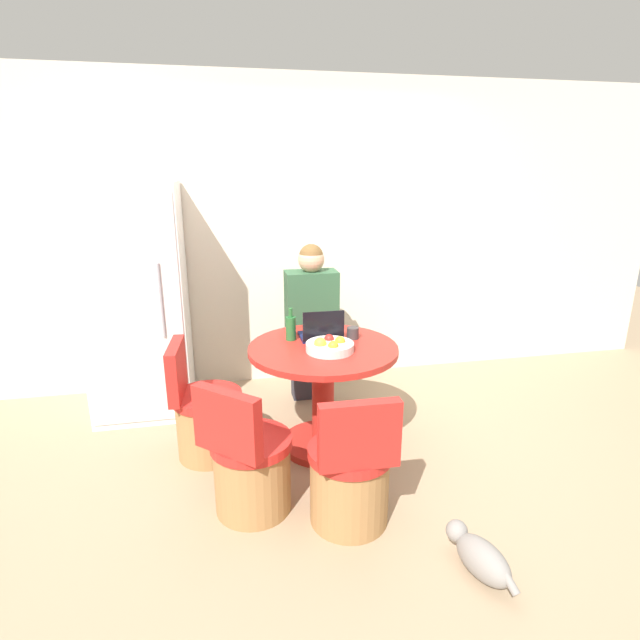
{
  "coord_description": "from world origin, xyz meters",
  "views": [
    {
      "loc": [
        -0.73,
        -2.75,
        1.86
      ],
      "look_at": [
        -0.09,
        0.36,
        0.89
      ],
      "focal_mm": 28.0,
      "sensor_mm": 36.0,
      "label": 1
    }
  ],
  "objects_px": {
    "chair_near_left_corner": "(250,468)",
    "chair_near_camera": "(350,479)",
    "dining_table": "(323,382)",
    "bottle": "(291,328)",
    "cat": "(480,557)",
    "refrigerator": "(138,302)",
    "person_seated": "(311,319)",
    "chair_left_side": "(206,418)",
    "fruit_bowl": "(330,346)",
    "laptop": "(321,333)"
  },
  "relations": [
    {
      "from": "chair_near_left_corner",
      "to": "chair_near_camera",
      "type": "relative_size",
      "value": 1.0
    },
    {
      "from": "dining_table",
      "to": "chair_near_camera",
      "type": "relative_size",
      "value": 1.24
    },
    {
      "from": "bottle",
      "to": "cat",
      "type": "relative_size",
      "value": 0.51
    },
    {
      "from": "refrigerator",
      "to": "dining_table",
      "type": "height_order",
      "value": "refrigerator"
    },
    {
      "from": "bottle",
      "to": "cat",
      "type": "distance_m",
      "value": 1.75
    },
    {
      "from": "person_seated",
      "to": "chair_near_left_corner",
      "type": "bearing_deg",
      "value": 65.47
    },
    {
      "from": "refrigerator",
      "to": "chair_left_side",
      "type": "height_order",
      "value": "refrigerator"
    },
    {
      "from": "cat",
      "to": "fruit_bowl",
      "type": "bearing_deg",
      "value": 5.58
    },
    {
      "from": "fruit_bowl",
      "to": "bottle",
      "type": "xyz_separation_m",
      "value": [
        -0.21,
        0.27,
        0.05
      ]
    },
    {
      "from": "dining_table",
      "to": "cat",
      "type": "height_order",
      "value": "dining_table"
    },
    {
      "from": "refrigerator",
      "to": "fruit_bowl",
      "type": "bearing_deg",
      "value": -37.2
    },
    {
      "from": "chair_near_left_corner",
      "to": "chair_near_camera",
      "type": "bearing_deg",
      "value": -159.1
    },
    {
      "from": "laptop",
      "to": "cat",
      "type": "height_order",
      "value": "laptop"
    },
    {
      "from": "laptop",
      "to": "cat",
      "type": "bearing_deg",
      "value": 108.56
    },
    {
      "from": "refrigerator",
      "to": "person_seated",
      "type": "bearing_deg",
      "value": -7.05
    },
    {
      "from": "laptop",
      "to": "fruit_bowl",
      "type": "relative_size",
      "value": 0.91
    },
    {
      "from": "chair_near_camera",
      "to": "cat",
      "type": "xyz_separation_m",
      "value": [
        0.51,
        -0.48,
        -0.17
      ]
    },
    {
      "from": "dining_table",
      "to": "chair_left_side",
      "type": "height_order",
      "value": "chair_left_side"
    },
    {
      "from": "bottle",
      "to": "cat",
      "type": "bearing_deg",
      "value": -64.73
    },
    {
      "from": "chair_near_camera",
      "to": "fruit_bowl",
      "type": "distance_m",
      "value": 0.86
    },
    {
      "from": "refrigerator",
      "to": "chair_left_side",
      "type": "distance_m",
      "value": 1.13
    },
    {
      "from": "dining_table",
      "to": "bottle",
      "type": "distance_m",
      "value": 0.42
    },
    {
      "from": "laptop",
      "to": "cat",
      "type": "xyz_separation_m",
      "value": [
        0.48,
        -1.42,
        -0.69
      ]
    },
    {
      "from": "dining_table",
      "to": "laptop",
      "type": "relative_size",
      "value": 3.51
    },
    {
      "from": "chair_left_side",
      "to": "chair_near_left_corner",
      "type": "bearing_deg",
      "value": -154.34
    },
    {
      "from": "dining_table",
      "to": "chair_left_side",
      "type": "relative_size",
      "value": 1.24
    },
    {
      "from": "chair_near_left_corner",
      "to": "chair_left_side",
      "type": "height_order",
      "value": "same"
    },
    {
      "from": "bottle",
      "to": "dining_table",
      "type": "bearing_deg",
      "value": -42.34
    },
    {
      "from": "person_seated",
      "to": "bottle",
      "type": "distance_m",
      "value": 0.61
    },
    {
      "from": "person_seated",
      "to": "cat",
      "type": "distance_m",
      "value": 2.13
    },
    {
      "from": "refrigerator",
      "to": "person_seated",
      "type": "distance_m",
      "value": 1.34
    },
    {
      "from": "chair_left_side",
      "to": "chair_near_camera",
      "type": "relative_size",
      "value": 1.0
    },
    {
      "from": "chair_near_camera",
      "to": "laptop",
      "type": "xyz_separation_m",
      "value": [
        0.04,
        0.93,
        0.52
      ]
    },
    {
      "from": "dining_table",
      "to": "person_seated",
      "type": "height_order",
      "value": "person_seated"
    },
    {
      "from": "chair_near_left_corner",
      "to": "person_seated",
      "type": "xyz_separation_m",
      "value": [
        0.59,
        1.29,
        0.45
      ]
    },
    {
      "from": "person_seated",
      "to": "fruit_bowl",
      "type": "distance_m",
      "value": 0.82
    },
    {
      "from": "chair_near_camera",
      "to": "bottle",
      "type": "height_order",
      "value": "bottle"
    },
    {
      "from": "chair_near_camera",
      "to": "laptop",
      "type": "height_order",
      "value": "laptop"
    },
    {
      "from": "laptop",
      "to": "cat",
      "type": "relative_size",
      "value": 0.64
    },
    {
      "from": "chair_near_left_corner",
      "to": "laptop",
      "type": "distance_m",
      "value": 1.05
    },
    {
      "from": "dining_table",
      "to": "chair_near_camera",
      "type": "distance_m",
      "value": 0.82
    },
    {
      "from": "laptop",
      "to": "bottle",
      "type": "bearing_deg",
      "value": -7.27
    },
    {
      "from": "dining_table",
      "to": "chair_near_left_corner",
      "type": "bearing_deg",
      "value": -133.12
    },
    {
      "from": "dining_table",
      "to": "laptop",
      "type": "bearing_deg",
      "value": 82.97
    },
    {
      "from": "chair_near_left_corner",
      "to": "chair_left_side",
      "type": "distance_m",
      "value": 0.68
    },
    {
      "from": "refrigerator",
      "to": "bottle",
      "type": "height_order",
      "value": "refrigerator"
    },
    {
      "from": "laptop",
      "to": "fruit_bowl",
      "type": "bearing_deg",
      "value": 91.04
    },
    {
      "from": "bottle",
      "to": "laptop",
      "type": "bearing_deg",
      "value": -7.27
    },
    {
      "from": "refrigerator",
      "to": "chair_left_side",
      "type": "xyz_separation_m",
      "value": [
        0.48,
        -0.82,
        -0.62
      ]
    },
    {
      "from": "laptop",
      "to": "chair_near_left_corner",
      "type": "bearing_deg",
      "value": 52.3
    }
  ]
}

